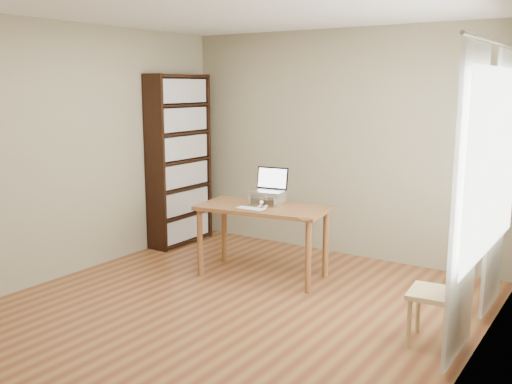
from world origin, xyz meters
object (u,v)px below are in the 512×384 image
object	(u,v)px
chair	(444,289)
cat	(270,199)
desk	(263,216)
bookshelf	(179,160)
keyboard	(251,209)
laptop	(270,186)

from	to	relation	value
chair	cat	bearing A→B (deg)	154.83
chair	desk	bearing A→B (deg)	157.76
desk	chair	world-z (taller)	chair
bookshelf	keyboard	xyz separation A→B (m)	(1.57, -0.74, -0.29)
bookshelf	chair	bearing A→B (deg)	-17.44
bookshelf	desk	world-z (taller)	bookshelf
desk	laptop	size ratio (longest dim) A/B	3.71
bookshelf	desk	bearing A→B (deg)	-18.37
keyboard	bookshelf	bearing A→B (deg)	151.53
laptop	cat	xyz separation A→B (m)	(0.01, -0.03, -0.13)
bookshelf	chair	world-z (taller)	bookshelf
desk	keyboard	xyz separation A→B (m)	(0.00, -0.22, 0.12)
laptop	keyboard	world-z (taller)	laptop
laptop	chair	bearing A→B (deg)	-29.10
bookshelf	cat	size ratio (longest dim) A/B	4.47
desk	keyboard	world-z (taller)	keyboard
laptop	chair	world-z (taller)	laptop
desk	cat	bearing A→B (deg)	75.18
laptop	keyboard	size ratio (longest dim) A/B	1.22
bookshelf	laptop	world-z (taller)	bookshelf
bookshelf	laptop	distance (m)	1.62
bookshelf	chair	xyz separation A→B (m)	(3.60, -1.13, -0.59)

